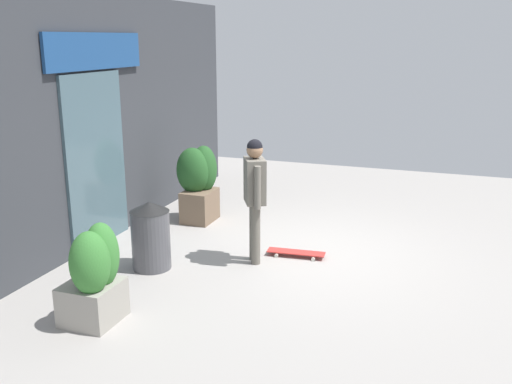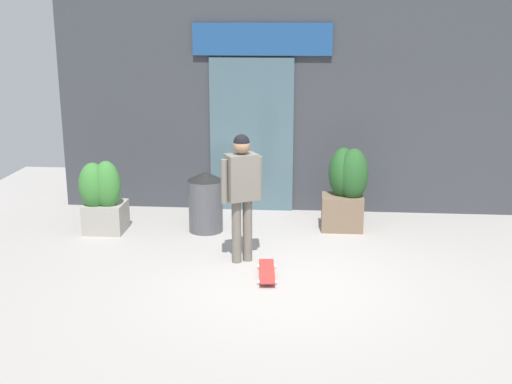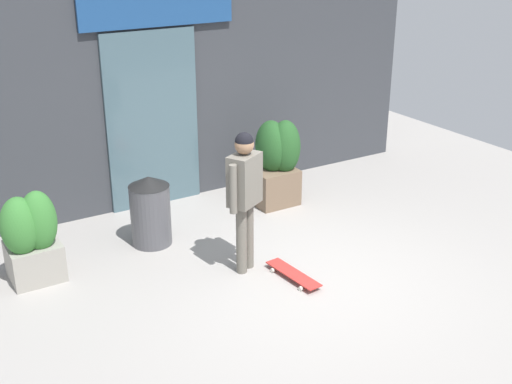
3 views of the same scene
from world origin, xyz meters
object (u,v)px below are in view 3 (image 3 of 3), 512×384
at_px(skateboarder, 245,188).
at_px(skateboard, 293,274).
at_px(planter_box_left, 277,159).
at_px(planter_box_right, 31,238).
at_px(trash_bin, 150,210).

height_order(skateboarder, skateboard, skateboarder).
bearing_deg(skateboard, skateboarder, -148.47).
bearing_deg(planter_box_left, planter_box_right, -172.42).
bearing_deg(planter_box_left, skateboarder, -133.37).
bearing_deg(planter_box_left, skateboard, -118.01).
distance_m(planter_box_left, trash_bin, 2.19).
bearing_deg(skateboard, planter_box_right, -125.52).
xyz_separation_m(skateboard, trash_bin, (-1.07, 1.76, 0.42)).
relative_size(planter_box_left, trash_bin, 1.37).
distance_m(skateboarder, planter_box_left, 2.17).
height_order(planter_box_left, trash_bin, planter_box_left).
bearing_deg(skateboard, trash_bin, -153.71).
distance_m(skateboard, planter_box_right, 3.11).
distance_m(skateboarder, skateboard, 1.20).
relative_size(planter_box_right, trash_bin, 1.20).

